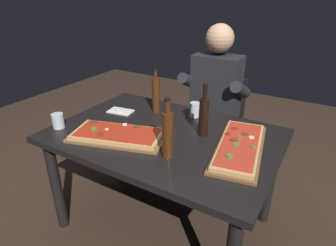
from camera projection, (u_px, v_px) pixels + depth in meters
name	position (u px, v px, depth m)	size (l,w,h in m)	color
ground_plane	(165.00, 222.00, 2.12)	(6.40, 6.40, 0.00)	#38281E
dining_table	(164.00, 146.00, 1.84)	(1.40, 0.96, 0.74)	black
pizza_rectangular_front	(118.00, 135.00, 1.74)	(0.63, 0.43, 0.05)	brown
pizza_rectangular_left	(239.00, 146.00, 1.61)	(0.35, 0.66, 0.05)	brown
wine_bottle_dark	(156.00, 94.00, 2.05)	(0.06, 0.06, 0.32)	#47230F
oil_bottle_amber	(204.00, 116.00, 1.72)	(0.06, 0.06, 0.33)	black
vinegar_bottle_green	(168.00, 134.00, 1.49)	(0.06, 0.06, 0.34)	#47230F
tumbler_near_camera	(58.00, 122.00, 1.85)	(0.08, 0.08, 0.10)	silver
tumbler_far_side	(195.00, 111.00, 2.01)	(0.07, 0.07, 0.10)	silver
napkin_cutlery_set	(121.00, 111.00, 2.11)	(0.19, 0.14, 0.01)	white
diner_chair	(217.00, 121.00, 2.56)	(0.44, 0.44, 0.87)	black
seated_diner	(213.00, 98.00, 2.36)	(0.53, 0.41, 1.33)	#23232D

